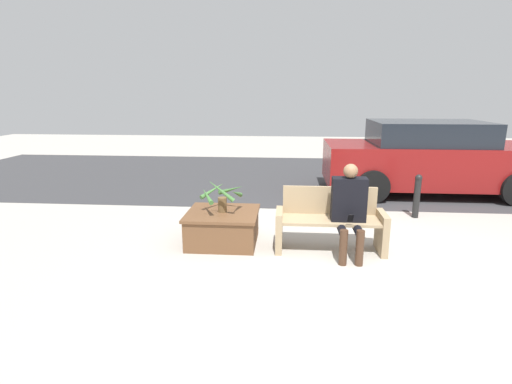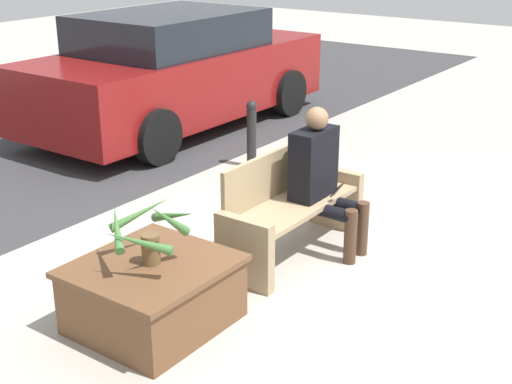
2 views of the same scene
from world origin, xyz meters
name	(u,v)px [view 2 (image 2 of 2)]	position (x,y,z in m)	size (l,w,h in m)	color
ground_plane	(336,261)	(0.00, 0.00, 0.00)	(30.00, 30.00, 0.00)	#ADA89E
bench	(289,208)	(-0.09, 0.42, 0.40)	(1.48, 0.51, 0.86)	tan
person_seated	(321,173)	(0.13, 0.25, 0.68)	(0.45, 0.59, 1.23)	black
planter_box	(153,292)	(-1.60, 0.54, 0.25)	(1.01, 0.94, 0.47)	brown
potted_plant	(149,230)	(-1.61, 0.54, 0.71)	(0.64, 0.64, 0.52)	brown
parked_car	(176,71)	(2.34, 3.82, 0.76)	(4.41, 1.98, 1.54)	maroon
bollard_post	(252,132)	(1.56, 2.00, 0.40)	(0.12, 0.12, 0.77)	black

